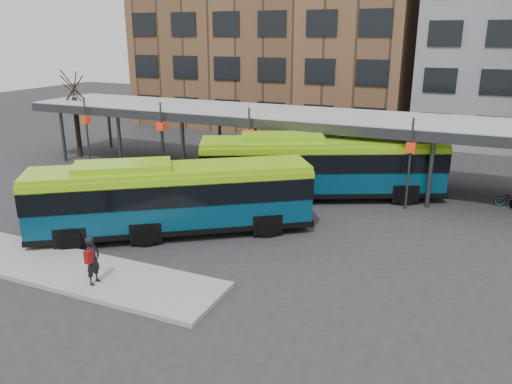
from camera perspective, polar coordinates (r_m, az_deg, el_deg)
name	(u,v)px	position (r m, az deg, el deg)	size (l,w,h in m)	color
ground	(217,263)	(20.31, -4.45, -8.06)	(120.00, 120.00, 0.00)	#28282B
boarding_island	(57,267)	(21.23, -21.78, -7.91)	(14.00, 3.00, 0.18)	gray
canopy	(315,118)	(30.65, 6.78, 8.35)	(40.00, 6.53, 4.80)	#999B9E
tree	(77,124)	(39.31, -19.77, 7.31)	(1.64, 1.64, 5.60)	black
building_brick	(279,10)	(51.65, 2.60, 20.08)	(26.00, 14.00, 22.00)	brown
bus_front	(171,196)	(22.81, -9.67, -0.49)	(11.77, 9.29, 3.44)	#07364F
bus_rear	(320,165)	(27.68, 7.38, 3.07)	(13.11, 8.18, 3.64)	#07364F
pedestrian	(93,260)	(18.86, -18.16, -7.42)	(0.47, 0.69, 1.78)	black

